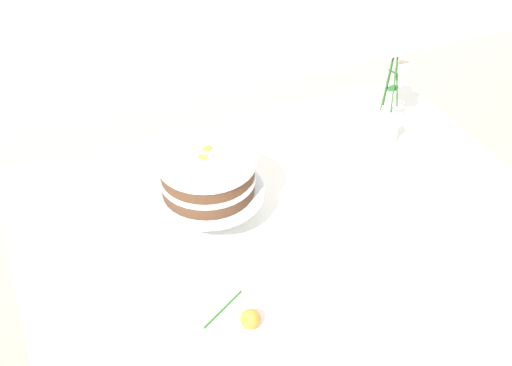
# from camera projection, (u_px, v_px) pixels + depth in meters

# --- Properties ---
(dining_table) EXTENTS (1.40, 1.00, 0.74)m
(dining_table) POSITION_uv_depth(u_px,v_px,m) (288.00, 247.00, 1.78)
(dining_table) COLOR white
(dining_table) RESTS_ON ground
(linen_napkin) EXTENTS (0.38, 0.38, 0.00)m
(linen_napkin) POSITION_uv_depth(u_px,v_px,m) (210.00, 218.00, 1.73)
(linen_napkin) COLOR white
(linen_napkin) RESTS_ON dining_table
(cake_stand) EXTENTS (0.29, 0.29, 0.10)m
(cake_stand) POSITION_uv_depth(u_px,v_px,m) (209.00, 195.00, 1.68)
(cake_stand) COLOR silver
(cake_stand) RESTS_ON linen_napkin
(layer_cake) EXTENTS (0.25, 0.25, 0.11)m
(layer_cake) POSITION_uv_depth(u_px,v_px,m) (208.00, 174.00, 1.64)
(layer_cake) COLOR brown
(layer_cake) RESTS_ON cake_stand
(flower_vase) EXTENTS (0.11, 0.10, 0.35)m
(flower_vase) POSITION_uv_depth(u_px,v_px,m) (390.00, 98.00, 1.92)
(flower_vase) COLOR silver
(flower_vase) RESTS_ON dining_table
(fallen_rose) EXTENTS (0.12, 0.13, 0.05)m
(fallen_rose) POSITION_uv_depth(u_px,v_px,m) (249.00, 319.00, 1.44)
(fallen_rose) COLOR #2D6028
(fallen_rose) RESTS_ON dining_table
(loose_petal_0) EXTENTS (0.04, 0.04, 0.00)m
(loose_petal_0) POSITION_uv_depth(u_px,v_px,m) (107.00, 236.00, 1.68)
(loose_petal_0) COLOR pink
(loose_petal_0) RESTS_ON dining_table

